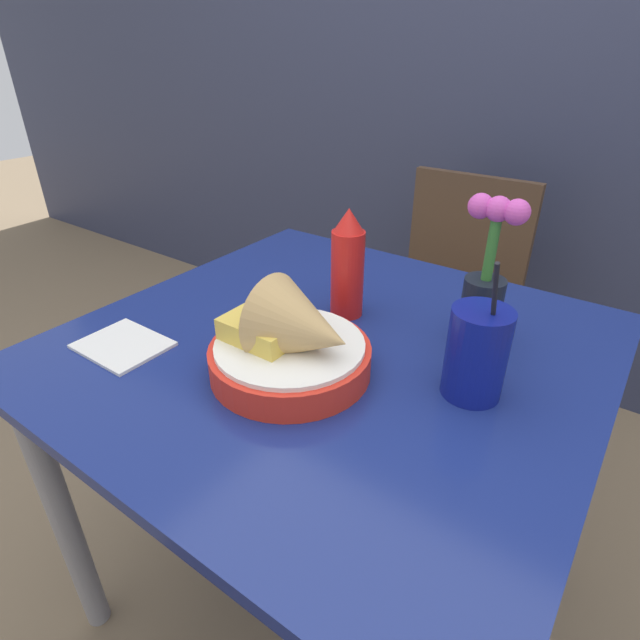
# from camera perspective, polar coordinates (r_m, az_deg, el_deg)

# --- Properties ---
(ground_plane) EXTENTS (12.00, 12.00, 0.00)m
(ground_plane) POSITION_cam_1_polar(r_m,az_deg,el_deg) (1.43, 0.91, -27.91)
(ground_plane) COLOR #7A664C
(wall_window) EXTENTS (7.00, 0.06, 2.60)m
(wall_window) POSITION_cam_1_polar(r_m,az_deg,el_deg) (1.93, 26.24, 29.72)
(wall_window) COLOR #2D334C
(wall_window) RESTS_ON ground_plane
(dining_table) EXTENTS (0.91, 0.89, 0.72)m
(dining_table) POSITION_cam_1_polar(r_m,az_deg,el_deg) (0.97, 1.20, -7.79)
(dining_table) COLOR navy
(dining_table) RESTS_ON ground_plane
(chair_far_window) EXTENTS (0.40, 0.40, 0.84)m
(chair_far_window) POSITION_cam_1_polar(r_m,az_deg,el_deg) (1.70, 14.84, 3.92)
(chair_far_window) COLOR #473323
(chair_far_window) RESTS_ON ground_plane
(food_basket) EXTENTS (0.26, 0.26, 0.16)m
(food_basket) POSITION_cam_1_polar(r_m,az_deg,el_deg) (0.79, -2.86, -2.82)
(food_basket) COLOR red
(food_basket) RESTS_ON dining_table
(ketchup_bottle) EXTENTS (0.06, 0.06, 0.22)m
(ketchup_bottle) POSITION_cam_1_polar(r_m,az_deg,el_deg) (0.96, 3.17, 6.27)
(ketchup_bottle) COLOR red
(ketchup_bottle) RESTS_ON dining_table
(drink_cup) EXTENTS (0.09, 0.09, 0.23)m
(drink_cup) POSITION_cam_1_polar(r_m,az_deg,el_deg) (0.78, 17.42, -3.91)
(drink_cup) COLOR navy
(drink_cup) RESTS_ON dining_table
(flower_vase) EXTENTS (0.10, 0.07, 0.27)m
(flower_vase) POSITION_cam_1_polar(r_m,az_deg,el_deg) (0.90, 18.30, 3.60)
(flower_vase) COLOR black
(flower_vase) RESTS_ON dining_table
(napkin) EXTENTS (0.15, 0.12, 0.01)m
(napkin) POSITION_cam_1_polar(r_m,az_deg,el_deg) (0.96, -21.59, -2.68)
(napkin) COLOR white
(napkin) RESTS_ON dining_table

